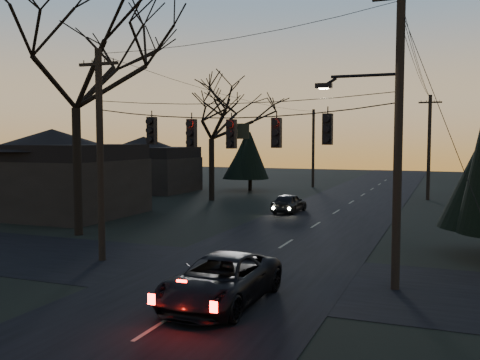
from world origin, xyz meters
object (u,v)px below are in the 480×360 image
at_px(utility_pole_left, 102,260).
at_px(suv_near, 221,281).
at_px(utility_pole_far_l, 313,187).
at_px(sedan_oncoming_a, 289,203).
at_px(utility_pole_right, 395,289).
at_px(bare_tree_left, 75,56).
at_px(utility_pole_far_r, 428,200).

xyz_separation_m(utility_pole_left, suv_near, (6.80, -3.54, 0.71)).
bearing_deg(utility_pole_far_l, sedan_oncoming_a, -80.97).
relative_size(utility_pole_right, suv_near, 1.95).
bearing_deg(bare_tree_left, utility_pole_right, -15.42).
bearing_deg(suv_near, utility_pole_far_r, 83.15).
bearing_deg(utility_pole_right, suv_near, -142.98).
bearing_deg(suv_near, sedan_oncoming_a, 102.09).
distance_m(utility_pole_far_l, bare_tree_left, 33.16).
bearing_deg(bare_tree_left, utility_pole_far_l, 81.58).
relative_size(bare_tree_left, suv_near, 2.54).
bearing_deg(sedan_oncoming_a, utility_pole_far_l, -76.89).
distance_m(utility_pole_far_r, utility_pole_far_l, 14.01).
bearing_deg(utility_pole_far_r, sedan_oncoming_a, -126.34).
distance_m(utility_pole_right, bare_tree_left, 19.09).
bearing_deg(utility_pole_left, suv_near, -27.53).
bearing_deg(utility_pole_right, bare_tree_left, 164.58).
relative_size(utility_pole_far_l, sedan_oncoming_a, 2.13).
relative_size(utility_pole_far_r, bare_tree_left, 0.65).
relative_size(utility_pole_left, bare_tree_left, 0.65).
height_order(utility_pole_far_r, utility_pole_far_l, utility_pole_far_r).
relative_size(utility_pole_far_r, suv_near, 1.66).
xyz_separation_m(utility_pole_right, utility_pole_far_l, (-11.50, 36.00, 0.00)).
distance_m(utility_pole_right, utility_pole_far_r, 28.00).
relative_size(utility_pole_right, utility_pole_left, 1.18).
height_order(utility_pole_far_r, suv_near, utility_pole_far_r).
distance_m(utility_pole_left, suv_near, 7.70).
xyz_separation_m(utility_pole_far_r, sedan_oncoming_a, (-8.41, -11.43, 0.64)).
xyz_separation_m(utility_pole_right, utility_pole_left, (-11.50, 0.00, 0.00)).
height_order(utility_pole_left, utility_pole_far_l, utility_pole_left).
bearing_deg(sedan_oncoming_a, suv_near, 104.54).
distance_m(utility_pole_far_l, sedan_oncoming_a, 19.69).
distance_m(utility_pole_far_r, bare_tree_left, 29.98).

